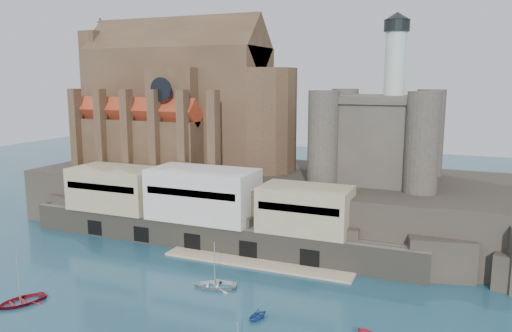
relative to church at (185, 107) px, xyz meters
The scene contains 8 objects.
ground 53.14m from the church, 60.03° to the right, with size 300.00×300.00×0.00m, color navy.
promontory 29.58m from the church, ahead, with size 100.00×36.00×10.00m.
quay 28.37m from the church, 53.41° to the right, with size 70.00×12.00×13.05m.
church is the anchor object (origin of this frame).
castle_keep 40.39m from the church, ahead, with size 21.20×21.20×29.30m.
boat_0 52.85m from the church, 85.21° to the right, with size 4.37×1.27×6.11m, color maroon.
boat_6 47.13m from the church, 54.39° to the right, with size 4.25×1.23×5.95m, color silver.
boat_7 56.45m from the church, 50.48° to the right, with size 2.62×1.60×3.04m, color #1F498D.
Camera 1 is at (29.92, -48.71, 27.82)m, focal length 35.00 mm.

